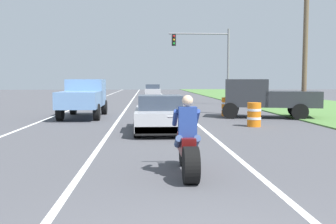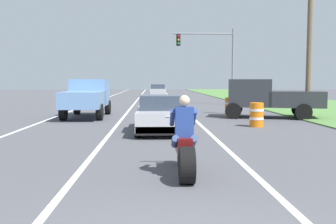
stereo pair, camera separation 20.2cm
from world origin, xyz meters
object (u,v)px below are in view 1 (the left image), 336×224
construction_barrel_mid (227,107)px  distant_car_far_ahead (152,91)px  motorcycle_with_rider (187,146)px  construction_barrel_nearest (254,115)px  sports_car_silver (160,115)px  pickup_truck_left_lane_light_blue (84,96)px  traffic_light_mast_near (210,54)px  pickup_truck_right_shoulder_dark_grey (265,96)px

construction_barrel_mid → distant_car_far_ahead: bearing=98.8°
motorcycle_with_rider → construction_barrel_nearest: bearing=65.5°
motorcycle_with_rider → construction_barrel_mid: size_ratio=2.21×
sports_car_silver → distant_car_far_ahead: 29.43m
construction_barrel_mid → distant_car_far_ahead: (-3.61, 23.28, 0.27)m
sports_car_silver → distant_car_far_ahead: distant_car_far_ahead is taller
pickup_truck_left_lane_light_blue → traffic_light_mast_near: traffic_light_mast_near is taller
construction_barrel_nearest → construction_barrel_mid: same height
motorcycle_with_rider → pickup_truck_right_shoulder_dark_grey: pickup_truck_right_shoulder_dark_grey is taller
pickup_truck_left_lane_light_blue → construction_barrel_nearest: (7.72, -4.48, -0.60)m
distant_car_far_ahead → pickup_truck_right_shoulder_dark_grey: bearing=-77.6°
pickup_truck_right_shoulder_dark_grey → construction_barrel_mid: (-1.76, 1.08, -0.60)m
sports_car_silver → construction_barrel_mid: 7.26m
motorcycle_with_rider → pickup_truck_left_lane_light_blue: size_ratio=0.46×
motorcycle_with_rider → pickup_truck_right_shoulder_dark_grey: size_ratio=0.43×
construction_barrel_nearest → construction_barrel_mid: 4.83m
sports_car_silver → traffic_light_mast_near: traffic_light_mast_near is taller
pickup_truck_left_lane_light_blue → pickup_truck_right_shoulder_dark_grey: size_ratio=0.93×
pickup_truck_left_lane_light_blue → pickup_truck_right_shoulder_dark_grey: (9.37, -0.73, 0.00)m
construction_barrel_mid → pickup_truck_right_shoulder_dark_grey: bearing=-31.5°
pickup_truck_left_lane_light_blue → pickup_truck_right_shoulder_dark_grey: 9.40m
pickup_truck_right_shoulder_dark_grey → distant_car_far_ahead: bearing=102.4°
motorcycle_with_rider → traffic_light_mast_near: traffic_light_mast_near is taller
sports_car_silver → construction_barrel_nearest: 4.19m
pickup_truck_right_shoulder_dark_grey → traffic_light_mast_near: size_ratio=0.86×
construction_barrel_nearest → pickup_truck_right_shoulder_dark_grey: bearing=66.3°
sports_car_silver → distant_car_far_ahead: size_ratio=1.08×
distant_car_far_ahead → sports_car_silver: bearing=-90.5°
sports_car_silver → motorcycle_with_rider: bearing=-87.4°
sports_car_silver → construction_barrel_nearest: size_ratio=4.30×
pickup_truck_right_shoulder_dark_grey → construction_barrel_nearest: bearing=-113.7°
construction_barrel_nearest → sports_car_silver: bearing=-161.7°
motorcycle_with_rider → construction_barrel_mid: (3.55, 12.87, -0.09)m
motorcycle_with_rider → distant_car_far_ahead: (-0.06, 36.15, 0.18)m
construction_barrel_nearest → motorcycle_with_rider: bearing=-114.5°
construction_barrel_mid → construction_barrel_nearest: bearing=-88.6°
motorcycle_with_rider → construction_barrel_nearest: (3.67, 8.04, -0.09)m
motorcycle_with_rider → distant_car_far_ahead: motorcycle_with_rider is taller
pickup_truck_right_shoulder_dark_grey → motorcycle_with_rider: bearing=-114.3°
distant_car_far_ahead → construction_barrel_nearest: bearing=-82.4°
distant_car_far_ahead → traffic_light_mast_near: bearing=-72.2°
sports_car_silver → pickup_truck_right_shoulder_dark_grey: size_ratio=0.84×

